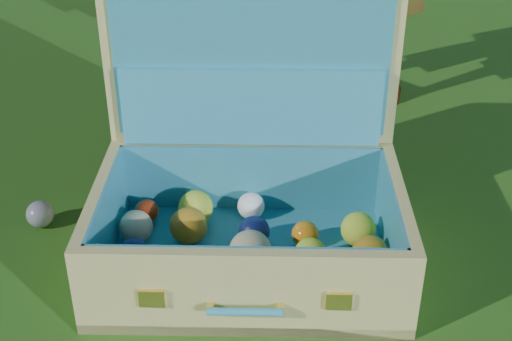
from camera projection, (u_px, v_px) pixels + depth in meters
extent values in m
plane|color=#215114|center=(230.00, 267.00, 1.52)|extent=(60.00, 60.00, 0.00)
sphere|color=#3F68A3|center=(40.00, 214.00, 1.63)|extent=(0.06, 0.06, 0.06)
cube|color=#CDC16E|center=(249.00, 263.00, 1.51)|extent=(0.69, 0.52, 0.02)
cube|color=#CDC16E|center=(245.00, 294.00, 1.30)|extent=(0.63, 0.12, 0.19)
cube|color=#CDC16E|center=(251.00, 180.00, 1.64)|extent=(0.63, 0.12, 0.19)
cube|color=#CDC16E|center=(102.00, 229.00, 1.47)|extent=(0.08, 0.37, 0.19)
cube|color=#CDC16E|center=(397.00, 232.00, 1.46)|extent=(0.08, 0.37, 0.19)
cube|color=teal|center=(249.00, 257.00, 1.50)|extent=(0.64, 0.46, 0.01)
cube|color=teal|center=(246.00, 284.00, 1.30)|extent=(0.58, 0.10, 0.17)
cube|color=teal|center=(251.00, 179.00, 1.62)|extent=(0.58, 0.10, 0.17)
cube|color=teal|center=(108.00, 224.00, 1.47)|extent=(0.06, 0.37, 0.17)
cube|color=teal|center=(390.00, 228.00, 1.46)|extent=(0.06, 0.37, 0.17)
cube|color=#CDC16E|center=(251.00, 50.00, 1.51)|extent=(0.63, 0.14, 0.42)
cube|color=teal|center=(251.00, 54.00, 1.49)|extent=(0.58, 0.10, 0.38)
cube|color=teal|center=(251.00, 107.00, 1.54)|extent=(0.56, 0.11, 0.18)
cube|color=#F2C659|center=(152.00, 298.00, 1.29)|extent=(0.05, 0.02, 0.04)
cube|color=#F2C659|center=(339.00, 301.00, 1.28)|extent=(0.05, 0.02, 0.04)
cylinder|color=teal|center=(245.00, 312.00, 1.28)|extent=(0.14, 0.04, 0.01)
cube|color=#F2C659|center=(210.00, 308.00, 1.29)|extent=(0.02, 0.02, 0.01)
cube|color=#F2C659|center=(280.00, 309.00, 1.28)|extent=(0.02, 0.02, 0.01)
sphere|color=#CCDA35|center=(122.00, 279.00, 1.38)|extent=(0.07, 0.07, 0.07)
sphere|color=#CCDA35|center=(189.00, 287.00, 1.36)|extent=(0.07, 0.07, 0.07)
sphere|color=#CCDA35|center=(253.00, 280.00, 1.38)|extent=(0.07, 0.07, 0.07)
sphere|color=white|center=(313.00, 280.00, 1.37)|extent=(0.08, 0.08, 0.08)
sphere|color=orange|center=(376.00, 286.00, 1.37)|extent=(0.05, 0.05, 0.05)
sphere|color=#0D1644|center=(134.00, 254.00, 1.45)|extent=(0.07, 0.07, 0.07)
sphere|color=#AE2D0D|center=(184.00, 262.00, 1.45)|extent=(0.04, 0.04, 0.04)
sphere|color=beige|center=(250.00, 251.00, 1.44)|extent=(0.09, 0.09, 0.09)
sphere|color=#CCDA35|center=(310.00, 254.00, 1.45)|extent=(0.07, 0.07, 0.07)
sphere|color=#AC7516|center=(370.00, 253.00, 1.45)|extent=(0.07, 0.07, 0.07)
sphere|color=beige|center=(136.00, 226.00, 1.53)|extent=(0.07, 0.07, 0.07)
sphere|color=#AC7516|center=(189.00, 226.00, 1.53)|extent=(0.08, 0.08, 0.08)
sphere|color=#0D1644|center=(254.00, 231.00, 1.52)|extent=(0.07, 0.07, 0.07)
sphere|color=orange|center=(305.00, 234.00, 1.52)|extent=(0.06, 0.06, 0.06)
sphere|color=#CCDA35|center=(358.00, 229.00, 1.52)|extent=(0.08, 0.08, 0.08)
sphere|color=#AE2D0D|center=(147.00, 211.00, 1.60)|extent=(0.05, 0.05, 0.05)
sphere|color=#CCDA35|center=(196.00, 207.00, 1.59)|extent=(0.08, 0.08, 0.08)
sphere|color=white|center=(251.00, 206.00, 1.61)|extent=(0.06, 0.06, 0.06)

